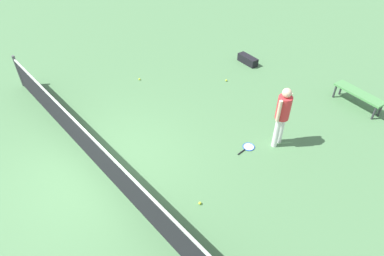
{
  "coord_description": "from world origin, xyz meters",
  "views": [
    {
      "loc": [
        -5.65,
        2.06,
        5.87
      ],
      "look_at": [
        -1.13,
        -1.95,
        0.9
      ],
      "focal_mm": 31.21,
      "sensor_mm": 36.0,
      "label": 1
    }
  ],
  "objects_px": {
    "tennis_ball_by_net": "(226,80)",
    "courtside_bench": "(359,94)",
    "tennis_ball_near_player": "(139,79)",
    "tennis_racket_near_player": "(248,147)",
    "tennis_ball_midcourt": "(200,203)",
    "equipment_bag": "(247,59)",
    "player_near_side": "(283,113)"
  },
  "relations": [
    {
      "from": "tennis_ball_by_net",
      "to": "tennis_ball_midcourt",
      "type": "bearing_deg",
      "value": 127.55
    },
    {
      "from": "courtside_bench",
      "to": "tennis_ball_by_net",
      "type": "bearing_deg",
      "value": 27.83
    },
    {
      "from": "tennis_ball_near_player",
      "to": "tennis_racket_near_player",
      "type": "bearing_deg",
      "value": -177.64
    },
    {
      "from": "tennis_ball_near_player",
      "to": "tennis_ball_by_net",
      "type": "xyz_separation_m",
      "value": [
        -1.99,
        -2.13,
        0.0
      ]
    },
    {
      "from": "player_near_side",
      "to": "tennis_ball_near_player",
      "type": "distance_m",
      "value": 5.18
    },
    {
      "from": "player_near_side",
      "to": "equipment_bag",
      "type": "height_order",
      "value": "player_near_side"
    },
    {
      "from": "tennis_ball_midcourt",
      "to": "equipment_bag",
      "type": "height_order",
      "value": "equipment_bag"
    },
    {
      "from": "tennis_ball_midcourt",
      "to": "courtside_bench",
      "type": "xyz_separation_m",
      "value": [
        -0.41,
        -5.97,
        0.38
      ]
    },
    {
      "from": "tennis_ball_midcourt",
      "to": "player_near_side",
      "type": "bearing_deg",
      "value": -87.64
    },
    {
      "from": "player_near_side",
      "to": "tennis_ball_midcourt",
      "type": "bearing_deg",
      "value": 92.36
    },
    {
      "from": "player_near_side",
      "to": "tennis_ball_midcourt",
      "type": "distance_m",
      "value": 2.99
    },
    {
      "from": "courtside_bench",
      "to": "equipment_bag",
      "type": "height_order",
      "value": "courtside_bench"
    },
    {
      "from": "tennis_ball_midcourt",
      "to": "equipment_bag",
      "type": "bearing_deg",
      "value": -57.55
    },
    {
      "from": "tennis_racket_near_player",
      "to": "courtside_bench",
      "type": "height_order",
      "value": "courtside_bench"
    },
    {
      "from": "tennis_racket_near_player",
      "to": "equipment_bag",
      "type": "height_order",
      "value": "equipment_bag"
    },
    {
      "from": "equipment_bag",
      "to": "player_near_side",
      "type": "bearing_deg",
      "value": 141.29
    },
    {
      "from": "tennis_ball_by_net",
      "to": "courtside_bench",
      "type": "height_order",
      "value": "courtside_bench"
    },
    {
      "from": "player_near_side",
      "to": "courtside_bench",
      "type": "bearing_deg",
      "value": -99.45
    },
    {
      "from": "tennis_ball_near_player",
      "to": "tennis_ball_midcourt",
      "type": "height_order",
      "value": "same"
    },
    {
      "from": "tennis_racket_near_player",
      "to": "equipment_bag",
      "type": "xyz_separation_m",
      "value": [
        3.04,
        -3.41,
        0.13
      ]
    },
    {
      "from": "tennis_ball_by_net",
      "to": "tennis_ball_near_player",
      "type": "bearing_deg",
      "value": 46.96
    },
    {
      "from": "courtside_bench",
      "to": "equipment_bag",
      "type": "relative_size",
      "value": 1.87
    },
    {
      "from": "tennis_racket_near_player",
      "to": "tennis_ball_midcourt",
      "type": "bearing_deg",
      "value": 103.12
    },
    {
      "from": "tennis_ball_by_net",
      "to": "tennis_ball_midcourt",
      "type": "relative_size",
      "value": 1.0
    },
    {
      "from": "tennis_racket_near_player",
      "to": "tennis_ball_midcourt",
      "type": "height_order",
      "value": "tennis_ball_midcourt"
    },
    {
      "from": "player_near_side",
      "to": "courtside_bench",
      "type": "height_order",
      "value": "player_near_side"
    },
    {
      "from": "tennis_racket_near_player",
      "to": "tennis_ball_by_net",
      "type": "distance_m",
      "value": 3.28
    },
    {
      "from": "tennis_racket_near_player",
      "to": "tennis_ball_near_player",
      "type": "height_order",
      "value": "tennis_ball_near_player"
    },
    {
      "from": "tennis_ball_near_player",
      "to": "tennis_ball_midcourt",
      "type": "relative_size",
      "value": 1.0
    },
    {
      "from": "tennis_ball_midcourt",
      "to": "courtside_bench",
      "type": "bearing_deg",
      "value": -93.9
    },
    {
      "from": "courtside_bench",
      "to": "tennis_ball_midcourt",
      "type": "bearing_deg",
      "value": 86.1
    },
    {
      "from": "equipment_bag",
      "to": "courtside_bench",
      "type": "bearing_deg",
      "value": -174.19
    }
  ]
}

